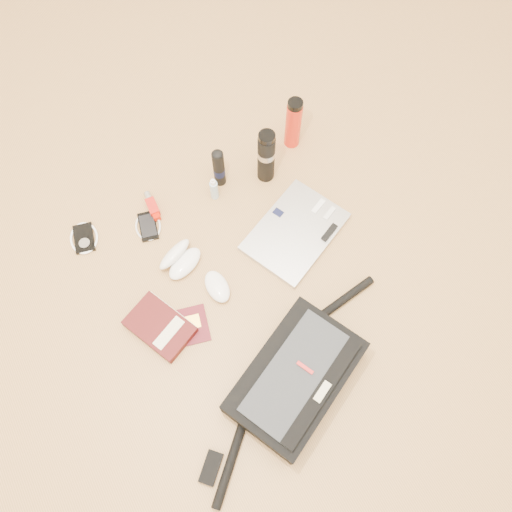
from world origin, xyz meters
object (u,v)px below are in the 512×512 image
object	(u,v)px
thermos_red	(293,123)
messenger_bag	(296,378)
laptop	(296,232)
thermos_black	(266,156)
book	(160,326)

from	to	relation	value
thermos_red	messenger_bag	bearing A→B (deg)	-120.57
messenger_bag	laptop	xyz separation A→B (m)	(0.27, 0.44, -0.04)
thermos_red	thermos_black	bearing A→B (deg)	-153.22
laptop	thermos_black	distance (m)	0.29
book	thermos_red	xyz separation A→B (m)	(0.76, 0.43, 0.09)
book	thermos_black	distance (m)	0.69
laptop	thermos_red	world-z (taller)	thermos_red
laptop	thermos_red	xyz separation A→B (m)	(0.19, 0.35, 0.10)
messenger_bag	laptop	bearing A→B (deg)	33.78
book	thermos_red	world-z (taller)	thermos_red
messenger_bag	laptop	distance (m)	0.52
laptop	thermos_black	world-z (taller)	thermos_black
thermos_red	laptop	bearing A→B (deg)	-119.09
thermos_black	thermos_red	world-z (taller)	thermos_black
laptop	thermos_red	distance (m)	0.41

